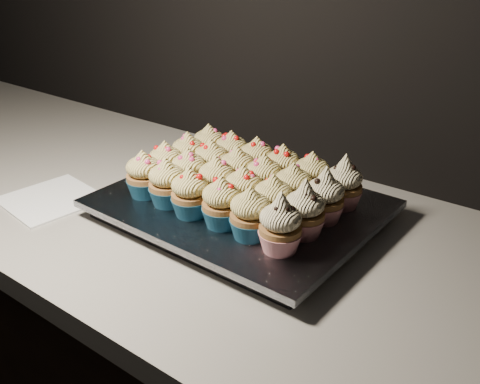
{
  "coord_description": "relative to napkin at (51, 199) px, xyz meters",
  "views": [
    {
      "loc": [
        0.52,
        1.07,
        1.35
      ],
      "look_at": [
        0.03,
        1.72,
        0.95
      ],
      "focal_mm": 40.0,
      "sensor_mm": 36.0,
      "label": 1
    }
  ],
  "objects": [
    {
      "name": "worktop",
      "position": [
        0.29,
        0.13,
        -0.02
      ],
      "size": [
        2.44,
        0.64,
        0.04
      ],
      "primitive_type": "cube",
      "color": "beige",
      "rests_on": "cabinet"
    },
    {
      "name": "napkin",
      "position": [
        0.0,
        0.0,
        0.0
      ],
      "size": [
        0.18,
        0.18,
        0.0
      ],
      "primitive_type": "cube",
      "rotation": [
        0.0,
        0.0,
        -0.13
      ],
      "color": "white",
      "rests_on": "worktop"
    },
    {
      "name": "baking_tray",
      "position": [
        0.32,
        0.16,
        0.01
      ],
      "size": [
        0.42,
        0.33,
        0.02
      ],
      "primitive_type": "cube",
      "rotation": [
        0.0,
        0.0,
        -0.02
      ],
      "color": "black",
      "rests_on": "worktop"
    },
    {
      "name": "foil_lining",
      "position": [
        0.32,
        0.16,
        0.03
      ],
      "size": [
        0.46,
        0.36,
        0.01
      ],
      "primitive_type": "cube",
      "rotation": [
        0.0,
        0.0,
        -0.02
      ],
      "color": "silver",
      "rests_on": "baking_tray"
    },
    {
      "name": "cupcake_0",
      "position": [
        0.18,
        0.07,
        0.07
      ],
      "size": [
        0.06,
        0.06,
        0.08
      ],
      "color": "#195475",
      "rests_on": "foil_lining"
    },
    {
      "name": "cupcake_1",
      "position": [
        0.23,
        0.07,
        0.07
      ],
      "size": [
        0.06,
        0.06,
        0.08
      ],
      "color": "#195475",
      "rests_on": "foil_lining"
    },
    {
      "name": "cupcake_2",
      "position": [
        0.29,
        0.07,
        0.07
      ],
      "size": [
        0.06,
        0.06,
        0.08
      ],
      "color": "#195475",
      "rests_on": "foil_lining"
    },
    {
      "name": "cupcake_3",
      "position": [
        0.35,
        0.07,
        0.07
      ],
      "size": [
        0.06,
        0.06,
        0.08
      ],
      "color": "#195475",
      "rests_on": "foil_lining"
    },
    {
      "name": "cupcake_4",
      "position": [
        0.41,
        0.07,
        0.07
      ],
      "size": [
        0.06,
        0.06,
        0.08
      ],
      "color": "#195475",
      "rests_on": "foil_lining"
    },
    {
      "name": "cupcake_5",
      "position": [
        0.46,
        0.06,
        0.07
      ],
      "size": [
        0.06,
        0.06,
        0.1
      ],
      "color": "red",
      "rests_on": "foil_lining"
    },
    {
      "name": "cupcake_6",
      "position": [
        0.18,
        0.13,
        0.07
      ],
      "size": [
        0.06,
        0.06,
        0.08
      ],
      "color": "#195475",
      "rests_on": "foil_lining"
    },
    {
      "name": "cupcake_7",
      "position": [
        0.23,
        0.13,
        0.07
      ],
      "size": [
        0.06,
        0.06,
        0.08
      ],
      "color": "#195475",
      "rests_on": "foil_lining"
    },
    {
      "name": "cupcake_8",
      "position": [
        0.29,
        0.13,
        0.07
      ],
      "size": [
        0.06,
        0.06,
        0.08
      ],
      "color": "#195475",
      "rests_on": "foil_lining"
    },
    {
      "name": "cupcake_9",
      "position": [
        0.35,
        0.12,
        0.07
      ],
      "size": [
        0.06,
        0.06,
        0.08
      ],
      "color": "#195475",
      "rests_on": "foil_lining"
    },
    {
      "name": "cupcake_10",
      "position": [
        0.41,
        0.12,
        0.07
      ],
      "size": [
        0.06,
        0.06,
        0.08
      ],
      "color": "#195475",
      "rests_on": "foil_lining"
    },
    {
      "name": "cupcake_11",
      "position": [
        0.47,
        0.12,
        0.07
      ],
      "size": [
        0.06,
        0.06,
        0.1
      ],
      "color": "red",
      "rests_on": "foil_lining"
    },
    {
      "name": "cupcake_12",
      "position": [
        0.18,
        0.19,
        0.07
      ],
      "size": [
        0.06,
        0.06,
        0.08
      ],
      "color": "#195475",
      "rests_on": "foil_lining"
    },
    {
      "name": "cupcake_13",
      "position": [
        0.23,
        0.19,
        0.07
      ],
      "size": [
        0.06,
        0.06,
        0.08
      ],
      "color": "#195475",
      "rests_on": "foil_lining"
    },
    {
      "name": "cupcake_14",
      "position": [
        0.29,
        0.19,
        0.07
      ],
      "size": [
        0.06,
        0.06,
        0.08
      ],
      "color": "#195475",
      "rests_on": "foil_lining"
    },
    {
      "name": "cupcake_15",
      "position": [
        0.35,
        0.19,
        0.07
      ],
      "size": [
        0.06,
        0.06,
        0.08
      ],
      "color": "#195475",
      "rests_on": "foil_lining"
    },
    {
      "name": "cupcake_16",
      "position": [
        0.41,
        0.18,
        0.07
      ],
      "size": [
        0.06,
        0.06,
        0.08
      ],
      "color": "#195475",
      "rests_on": "foil_lining"
    },
    {
      "name": "cupcake_17",
      "position": [
        0.47,
        0.18,
        0.07
      ],
      "size": [
        0.06,
        0.06,
        0.1
      ],
      "color": "red",
      "rests_on": "foil_lining"
    },
    {
      "name": "cupcake_18",
      "position": [
        0.18,
        0.25,
        0.07
      ],
      "size": [
        0.06,
        0.06,
        0.08
      ],
      "color": "#195475",
      "rests_on": "foil_lining"
    },
    {
      "name": "cupcake_19",
      "position": [
        0.24,
        0.24,
        0.07
      ],
      "size": [
        0.06,
        0.06,
        0.08
      ],
      "color": "#195475",
      "rests_on": "foil_lining"
    },
    {
      "name": "cupcake_20",
      "position": [
        0.29,
        0.25,
        0.07
      ],
      "size": [
        0.06,
        0.06,
        0.08
      ],
      "color": "#195475",
      "rests_on": "foil_lining"
    },
    {
      "name": "cupcake_21",
      "position": [
        0.35,
        0.24,
        0.07
      ],
      "size": [
        0.06,
        0.06,
        0.08
      ],
      "color": "#195475",
      "rests_on": "foil_lining"
    },
    {
      "name": "cupcake_22",
      "position": [
        0.41,
        0.24,
        0.07
      ],
      "size": [
        0.06,
        0.06,
        0.08
      ],
      "color": "#195475",
      "rests_on": "foil_lining"
    },
    {
      "name": "cupcake_23",
      "position": [
        0.47,
        0.24,
        0.07
      ],
      "size": [
        0.06,
        0.06,
        0.1
      ],
      "color": "red",
      "rests_on": "foil_lining"
    }
  ]
}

